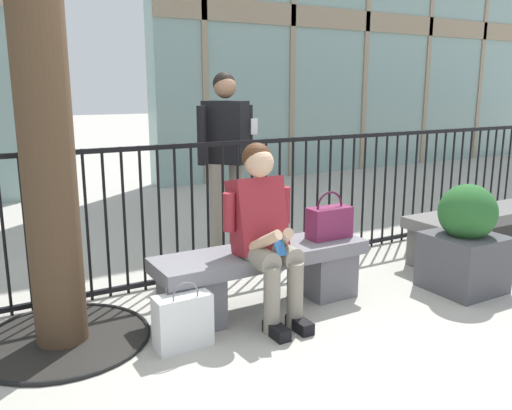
# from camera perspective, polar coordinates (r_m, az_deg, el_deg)

# --- Properties ---
(ground_plane) EXTENTS (60.00, 60.00, 0.00)m
(ground_plane) POSITION_cam_1_polar(r_m,az_deg,el_deg) (3.93, 0.74, -11.00)
(ground_plane) COLOR #B2ADA3
(stone_bench) EXTENTS (1.60, 0.44, 0.45)m
(stone_bench) POSITION_cam_1_polar(r_m,az_deg,el_deg) (3.84, 0.75, -7.28)
(stone_bench) COLOR slate
(stone_bench) RESTS_ON ground
(seated_person_with_phone) EXTENTS (0.52, 0.66, 1.21)m
(seated_person_with_phone) POSITION_cam_1_polar(r_m,az_deg,el_deg) (3.58, 0.88, -2.36)
(seated_person_with_phone) COLOR gray
(seated_person_with_phone) RESTS_ON ground
(handbag_on_bench) EXTENTS (0.34, 0.16, 0.36)m
(handbag_on_bench) POSITION_cam_1_polar(r_m,az_deg,el_deg) (4.05, 7.91, -1.79)
(handbag_on_bench) COLOR #7A234C
(handbag_on_bench) RESTS_ON stone_bench
(shopping_bag) EXTENTS (0.35, 0.16, 0.44)m
(shopping_bag) POSITION_cam_1_polar(r_m,az_deg,el_deg) (3.35, -7.90, -12.21)
(shopping_bag) COLOR white
(shopping_bag) RESTS_ON ground
(bystander_at_railing) EXTENTS (0.55, 0.43, 1.71)m
(bystander_at_railing) POSITION_cam_1_polar(r_m,az_deg,el_deg) (4.83, -3.28, 5.72)
(bystander_at_railing) COLOR gray
(bystander_at_railing) RESTS_ON ground
(plaza_railing) EXTENTS (7.69, 0.04, 1.15)m
(plaza_railing) POSITION_cam_1_polar(r_m,az_deg,el_deg) (4.40, -4.38, -0.54)
(plaza_railing) COLOR black
(plaza_railing) RESTS_ON ground
(stone_bench_far) EXTENTS (1.60, 0.44, 0.45)m
(stone_bench_far) POSITION_cam_1_polar(r_m,az_deg,el_deg) (5.39, 22.89, -2.45)
(stone_bench_far) COLOR slate
(stone_bench_far) RESTS_ON ground
(planter) EXTENTS (0.52, 0.52, 0.85)m
(planter) POSITION_cam_1_polar(r_m,az_deg,el_deg) (4.46, 21.62, -3.71)
(planter) COLOR #4C4C51
(planter) RESTS_ON ground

